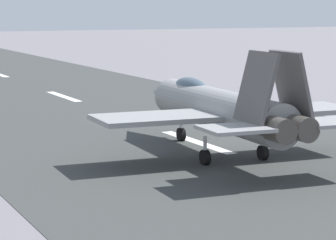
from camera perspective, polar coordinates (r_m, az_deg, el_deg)
name	(u,v)px	position (r m, az deg, el deg)	size (l,w,h in m)	color
ground_plane	(203,144)	(43.12, 2.63, -1.82)	(400.00, 400.00, 0.00)	slate
runway_strip	(203,144)	(43.10, 2.64, -1.81)	(240.00, 26.00, 0.02)	#383A39
fighter_jet	(217,108)	(39.60, 3.68, 0.92)	(17.25, 13.75, 5.71)	gray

